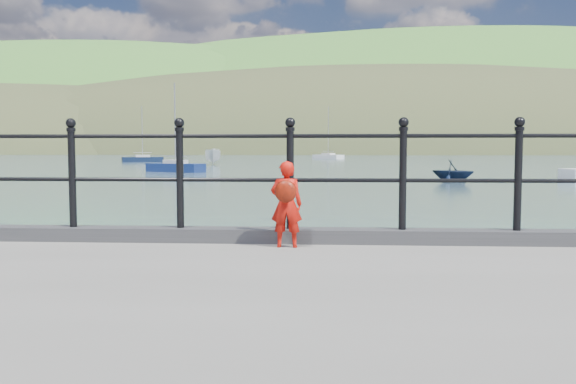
# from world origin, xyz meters

# --- Properties ---
(ground) EXTENTS (600.00, 600.00, 0.00)m
(ground) POSITION_xyz_m (0.00, 0.00, 0.00)
(ground) COLOR #2D4251
(ground) RESTS_ON ground
(kerb) EXTENTS (60.00, 0.30, 0.15)m
(kerb) POSITION_xyz_m (0.00, -0.15, 1.07)
(kerb) COLOR #28282B
(kerb) RESTS_ON quay
(railing) EXTENTS (18.11, 0.11, 1.20)m
(railing) POSITION_xyz_m (0.00, -0.15, 1.82)
(railing) COLOR black
(railing) RESTS_ON kerb
(far_shore) EXTENTS (830.00, 200.00, 156.00)m
(far_shore) POSITION_xyz_m (38.34, 239.41, -22.57)
(far_shore) COLOR #333A21
(far_shore) RESTS_ON ground
(child) EXTENTS (0.32, 0.29, 0.89)m
(child) POSITION_xyz_m (0.58, -0.48, 1.46)
(child) COLOR red
(child) RESTS_ON quay
(launch_white) EXTENTS (2.71, 5.20, 1.91)m
(launch_white) POSITION_xyz_m (-11.95, 62.89, 0.95)
(launch_white) COLOR silver
(launch_white) RESTS_ON ground
(launch_navy) EXTENTS (3.29, 3.21, 1.32)m
(launch_navy) POSITION_xyz_m (8.33, 29.01, 0.66)
(launch_navy) COLOR black
(launch_navy) RESTS_ON ground
(sailboat_port) EXTENTS (5.25, 3.63, 7.46)m
(sailboat_port) POSITION_xyz_m (-11.31, 42.65, 0.34)
(sailboat_port) COLOR navy
(sailboat_port) RESTS_ON ground
(sailboat_left) EXTENTS (5.66, 3.69, 7.82)m
(sailboat_left) POSITION_xyz_m (-23.90, 74.97, 0.34)
(sailboat_left) COLOR black
(sailboat_left) RESTS_ON ground
(sailboat_deep) EXTENTS (5.73, 6.10, 9.49)m
(sailboat_deep) POSITION_xyz_m (1.46, 102.21, 0.34)
(sailboat_deep) COLOR white
(sailboat_deep) RESTS_ON ground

